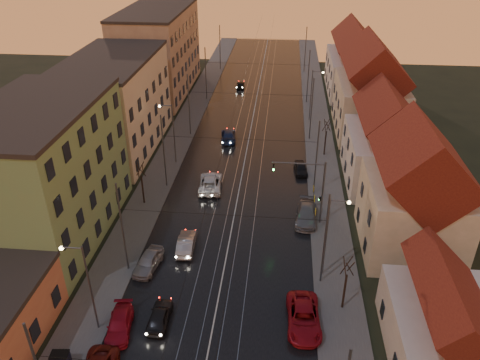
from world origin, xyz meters
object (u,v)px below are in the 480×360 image
(street_lamp_2, at_px, (171,128))
(parked_left_3, at_px, (148,261))
(driving_car_2, at_px, (210,183))
(street_lamp_1, at_px, (331,230))
(parked_right_1, at_px, (306,214))
(street_lamp_3, at_px, (313,91))
(driving_car_3, at_px, (228,135))
(street_lamp_0, at_px, (85,280))
(parked_right_2, at_px, (301,168))
(driving_car_4, at_px, (240,85))
(parked_right_0, at_px, (304,317))
(parked_left_2, at_px, (120,324))
(traffic_light_mast, at_px, (313,185))
(dumpster, at_px, (61,360))
(driving_car_0, at_px, (160,316))

(street_lamp_2, bearing_deg, parked_left_3, -83.66)
(driving_car_2, relative_size, parked_left_3, 1.27)
(street_lamp_1, bearing_deg, parked_right_1, 100.15)
(street_lamp_3, height_order, parked_right_1, street_lamp_3)
(driving_car_3, relative_size, parked_left_3, 1.14)
(street_lamp_0, xyz_separation_m, parked_right_2, (16.30, 26.83, -4.26))
(driving_car_4, bearing_deg, street_lamp_2, 75.65)
(street_lamp_1, xyz_separation_m, driving_car_2, (-12.47, 14.02, -4.12))
(street_lamp_1, height_order, parked_right_1, street_lamp_1)
(driving_car_2, xyz_separation_m, parked_right_1, (10.97, -5.62, -0.01))
(parked_right_0, relative_size, parked_right_2, 1.51)
(street_lamp_1, bearing_deg, street_lamp_3, 90.00)
(street_lamp_1, bearing_deg, parked_right_0, -109.16)
(street_lamp_1, distance_m, driving_car_3, 30.44)
(street_lamp_0, height_order, parked_right_2, street_lamp_0)
(street_lamp_2, distance_m, street_lamp_3, 24.24)
(street_lamp_2, relative_size, parked_left_3, 1.86)
(street_lamp_3, xyz_separation_m, driving_car_4, (-12.47, 14.78, -4.27))
(driving_car_2, distance_m, parked_left_2, 22.33)
(street_lamp_0, relative_size, parked_right_0, 1.45)
(driving_car_2, height_order, parked_right_2, driving_car_2)
(street_lamp_3, bearing_deg, traffic_light_mast, -92.27)
(parked_left_2, xyz_separation_m, dumpster, (-3.04, -3.68, 0.08))
(driving_car_3, xyz_separation_m, driving_car_4, (-0.49, 23.11, -0.10))
(street_lamp_0, xyz_separation_m, driving_car_0, (4.89, 1.10, -4.22))
(driving_car_2, xyz_separation_m, parked_right_2, (10.56, 4.80, -0.14))
(street_lamp_1, distance_m, driving_car_4, 52.46)
(street_lamp_0, distance_m, driving_car_0, 6.56)
(street_lamp_1, height_order, street_lamp_2, same)
(street_lamp_0, relative_size, parked_left_3, 1.86)
(traffic_light_mast, bearing_deg, parked_right_0, -94.05)
(street_lamp_2, height_order, street_lamp_3, same)
(parked_right_0, bearing_deg, street_lamp_1, 68.32)
(street_lamp_1, bearing_deg, driving_car_2, 131.65)
(driving_car_0, bearing_deg, driving_car_2, -92.85)
(parked_right_1, height_order, dumpster, parked_right_1)
(driving_car_3, relative_size, driving_car_4, 1.38)
(traffic_light_mast, distance_m, parked_left_3, 17.55)
(parked_right_1, distance_m, dumpster, 26.77)
(parked_right_0, bearing_deg, parked_left_3, 155.87)
(driving_car_3, height_order, parked_right_1, parked_right_1)
(driving_car_4, relative_size, parked_left_2, 0.84)
(street_lamp_3, bearing_deg, parked_right_1, -93.12)
(street_lamp_2, xyz_separation_m, driving_car_3, (6.23, 7.67, -4.17))
(parked_right_2, bearing_deg, parked_right_0, -96.40)
(driving_car_0, bearing_deg, street_lamp_0, 12.16)
(street_lamp_2, xyz_separation_m, driving_car_4, (5.74, 30.78, -4.27))
(street_lamp_0, height_order, driving_car_3, street_lamp_0)
(driving_car_3, height_order, parked_left_3, parked_left_3)
(parked_right_1, xyz_separation_m, dumpster, (-17.71, -20.07, -0.06))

